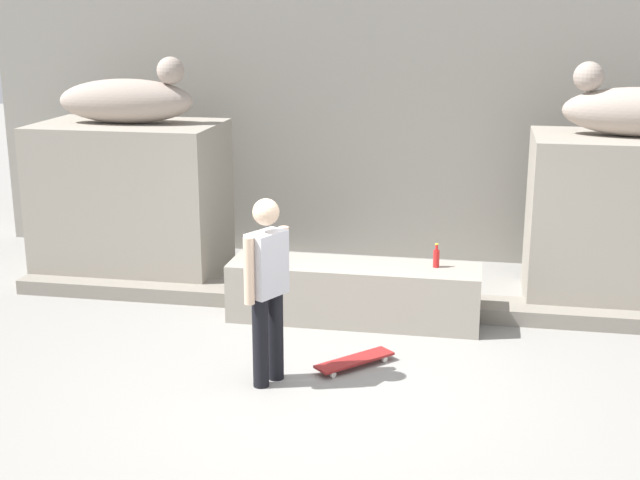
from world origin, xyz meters
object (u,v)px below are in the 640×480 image
object	(u,v)px
statue_reclining_left	(129,99)
skateboard	(355,360)
statue_reclining_right	(637,110)
bottle_blue	(251,250)
bottle_red	(436,258)
skater	(267,283)

from	to	relation	value
statue_reclining_left	skateboard	size ratio (longest dim) A/B	2.29
statue_reclining_right	bottle_blue	xyz separation A→B (m)	(-3.93, -1.16, -1.42)
statue_reclining_right	bottle_blue	bearing A→B (deg)	23.08
statue_reclining_left	bottle_red	world-z (taller)	statue_reclining_left
skater	bottle_blue	distance (m)	1.69
statue_reclining_left	bottle_blue	size ratio (longest dim) A/B	5.17
statue_reclining_right	bottle_red	world-z (taller)	statue_reclining_right
statue_reclining_left	statue_reclining_right	bearing A→B (deg)	-4.94
bottle_blue	skateboard	bearing A→B (deg)	-41.10
bottle_red	bottle_blue	bearing A→B (deg)	-174.89
skater	bottle_red	xyz separation A→B (m)	(1.36, 1.75, -0.20)
skater	statue_reclining_left	bearing A→B (deg)	67.94
statue_reclining_right	skateboard	size ratio (longest dim) A/B	2.31
skateboard	bottle_blue	distance (m)	1.83
skater	bottle_blue	xyz separation A→B (m)	(-0.57, 1.58, -0.17)
statue_reclining_left	skateboard	xyz separation A→B (m)	(3.03, -2.27, -2.10)
skater	skateboard	xyz separation A→B (m)	(0.70, 0.47, -0.86)
statue_reclining_right	bottle_blue	world-z (taller)	statue_reclining_right
statue_reclining_left	skater	size ratio (longest dim) A/B	0.98
statue_reclining_left	bottle_blue	bearing A→B (deg)	-38.38
bottle_blue	bottle_red	distance (m)	1.94
statue_reclining_left	bottle_red	xyz separation A→B (m)	(3.69, -0.99, -1.45)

